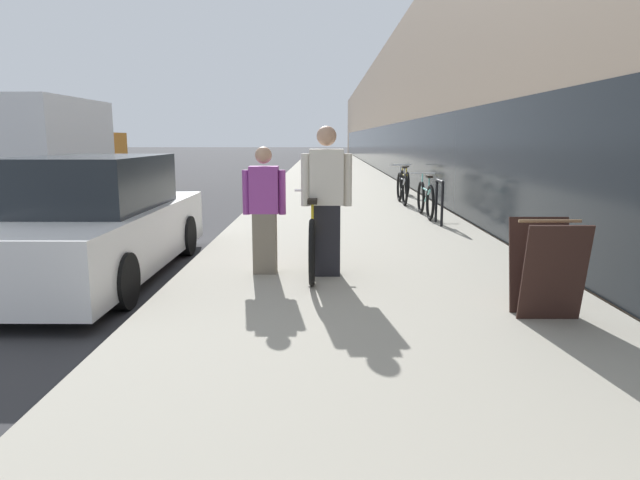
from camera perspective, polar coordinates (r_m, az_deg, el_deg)
name	(u,v)px	position (r m, az deg, el deg)	size (l,w,h in m)	color
sidewalk_slab	(335,176)	(25.69, 1.52, 6.38)	(4.59, 70.00, 0.15)	#A39E8E
storefront_facade	(459,116)	(34.56, 13.78, 11.97)	(10.01, 70.00, 6.08)	gray
tandem_bicycle	(313,238)	(7.06, -0.68, 0.21)	(0.52, 2.36, 0.94)	black
person_rider	(326,201)	(6.71, 0.65, 3.88)	(0.60, 0.23, 1.75)	black
person_bystander	(264,211)	(6.84, -5.58, 2.95)	(0.52, 0.20, 1.52)	#756B5B
bike_rack_hoop	(439,197)	(11.01, 11.85, 4.20)	(0.05, 0.60, 0.84)	black
cruiser_bike_nearest	(425,199)	(12.04, 10.51, 4.08)	(0.52, 1.79, 0.89)	black
cruiser_bike_middle	(402,187)	(14.45, 8.22, 5.22)	(0.52, 1.72, 0.95)	black
cruiser_bike_farthest	(404,181)	(16.93, 8.44, 5.81)	(0.52, 1.79, 0.86)	black
sandwich_board_sign	(547,268)	(5.58, 21.72, -2.62)	(0.56, 0.56, 0.90)	#331E19
parked_sedan_curbside	(98,224)	(7.74, -21.33, 1.53)	(1.74, 4.65, 1.54)	white
moving_truck	(53,149)	(18.65, -25.16, 8.24)	(2.43, 6.06, 2.87)	orange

